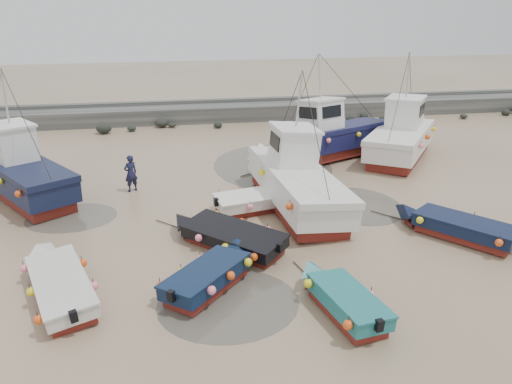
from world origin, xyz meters
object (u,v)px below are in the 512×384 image
at_px(dinghy_6, 456,224).
at_px(cabin_boat_2, 329,137).
at_px(dinghy_4, 227,233).
at_px(cabin_boat_1, 291,177).
at_px(dinghy_5, 259,199).
at_px(cabin_boat_3, 403,135).
at_px(dinghy_1, 213,272).
at_px(dinghy_2, 341,295).
at_px(cabin_boat_0, 19,171).
at_px(person, 132,191).
at_px(dinghy_0, 60,280).

height_order(dinghy_6, cabin_boat_2, cabin_boat_2).
bearing_deg(dinghy_4, cabin_boat_1, 2.48).
bearing_deg(cabin_boat_2, dinghy_5, 118.19).
relative_size(cabin_boat_1, cabin_boat_3, 1.29).
xyz_separation_m(dinghy_1, cabin_boat_3, (12.73, 12.75, 0.79)).
relative_size(dinghy_2, cabin_boat_1, 0.46).
bearing_deg(dinghy_5, cabin_boat_3, 110.92).
bearing_deg(cabin_boat_0, cabin_boat_3, -27.61).
relative_size(dinghy_2, person, 2.72).
xyz_separation_m(dinghy_2, cabin_boat_0, (-12.49, 11.87, 0.78)).
relative_size(cabin_boat_0, cabin_boat_3, 1.01).
relative_size(dinghy_1, cabin_boat_1, 0.41).
xyz_separation_m(dinghy_6, cabin_boat_2, (-2.03, 11.13, 0.78)).
xyz_separation_m(dinghy_2, cabin_boat_2, (4.36, 15.36, 0.75)).
bearing_deg(cabin_boat_3, dinghy_5, -109.90).
height_order(cabin_boat_2, person, cabin_boat_2).
bearing_deg(person, cabin_boat_1, 128.12).
distance_m(dinghy_5, cabin_boat_1, 1.88).
bearing_deg(person, dinghy_1, 77.90).
distance_m(dinghy_5, cabin_boat_3, 12.04).
relative_size(dinghy_1, dinghy_4, 0.89).
bearing_deg(dinghy_4, cabin_boat_2, 9.30).
bearing_deg(dinghy_1, dinghy_5, 108.67).
height_order(cabin_boat_0, cabin_boat_3, same).
distance_m(dinghy_0, dinghy_4, 6.41).
distance_m(dinghy_0, cabin_boat_3, 21.73).
relative_size(cabin_boat_0, person, 4.63).
relative_size(dinghy_5, cabin_boat_2, 0.54).
relative_size(dinghy_2, dinghy_5, 0.92).
xyz_separation_m(dinghy_4, person, (-4.12, 6.74, -0.54)).
bearing_deg(dinghy_1, dinghy_0, -141.74).
height_order(dinghy_0, dinghy_5, same).
bearing_deg(dinghy_2, cabin_boat_3, 45.91).
xyz_separation_m(dinghy_1, dinghy_5, (2.68, 6.17, -0.00)).
bearing_deg(cabin_boat_3, cabin_boat_1, -107.52).
distance_m(dinghy_1, dinghy_2, 4.38).
distance_m(dinghy_6, cabin_boat_2, 11.34).
bearing_deg(dinghy_5, cabin_boat_2, 129.75).
relative_size(dinghy_5, person, 2.94).
height_order(dinghy_1, dinghy_4, same).
bearing_deg(dinghy_0, dinghy_6, -13.68).
bearing_deg(dinghy_1, cabin_boat_3, 87.17).
relative_size(dinghy_0, dinghy_5, 1.15).
height_order(dinghy_0, person, dinghy_0).
bearing_deg(cabin_boat_1, cabin_boat_2, 54.11).
relative_size(cabin_boat_1, cabin_boat_2, 1.08).
height_order(dinghy_4, cabin_boat_1, cabin_boat_1).
xyz_separation_m(cabin_boat_2, person, (-11.52, -3.64, -1.32)).
relative_size(dinghy_0, dinghy_6, 1.21).
bearing_deg(dinghy_0, dinghy_4, 2.90).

